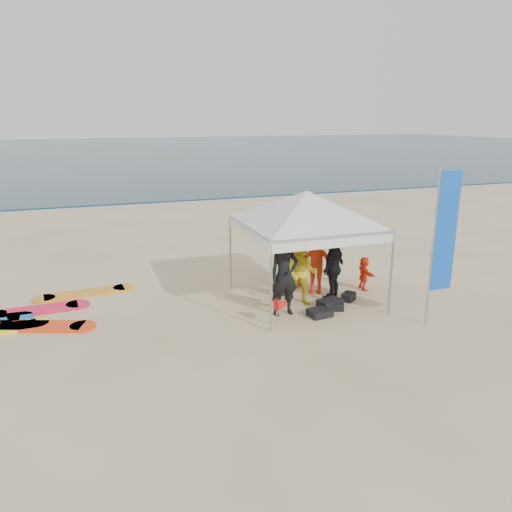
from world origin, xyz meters
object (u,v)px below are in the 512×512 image
at_px(feather_flag, 444,234).
at_px(surfboard_spread, 14,318).
at_px(person_orange_b, 295,254).
at_px(person_black_b, 333,267).
at_px(marker_pennant, 282,304).
at_px(person_yellow, 301,273).
at_px(person_orange_a, 316,261).
at_px(canopy_tent, 307,191).
at_px(person_black_a, 284,275).
at_px(person_seated, 364,273).

height_order(feather_flag, surfboard_spread, feather_flag).
distance_m(person_orange_b, feather_flag, 4.02).
xyz_separation_m(person_black_b, marker_pennant, (-1.79, -1.08, -0.33)).
distance_m(feather_flag, surfboard_spread, 9.48).
distance_m(person_yellow, surfboard_spread, 6.56).
relative_size(person_orange_a, marker_pennant, 2.58).
bearing_deg(marker_pennant, surfboard_spread, 156.89).
bearing_deg(feather_flag, canopy_tent, 132.92).
bearing_deg(person_orange_b, feather_flag, 114.19).
xyz_separation_m(person_orange_b, canopy_tent, (-0.25, -1.14, 1.82)).
bearing_deg(canopy_tent, person_black_a, -141.73).
distance_m(feather_flag, marker_pennant, 3.68).
bearing_deg(person_orange_b, surfboard_spread, -3.58).
bearing_deg(person_orange_a, person_black_a, 58.50).
bearing_deg(canopy_tent, person_seated, 6.51).
height_order(person_black_a, surfboard_spread, person_black_a).
xyz_separation_m(person_yellow, surfboard_spread, (-6.39, 1.26, -0.74)).
relative_size(person_orange_a, feather_flag, 0.48).
relative_size(person_black_a, person_seated, 2.11).
relative_size(person_seated, surfboard_spread, 0.20).
distance_m(person_yellow, person_orange_a, 0.93).
bearing_deg(person_black_b, person_black_a, -19.98).
distance_m(person_yellow, person_seated, 2.05).
bearing_deg(surfboard_spread, person_orange_b, 0.72).
bearing_deg(canopy_tent, feather_flag, -47.08).
distance_m(person_black_b, person_orange_b, 1.40).
height_order(person_orange_b, marker_pennant, person_orange_b).
relative_size(canopy_tent, surfboard_spread, 0.92).
distance_m(person_black_a, feather_flag, 3.49).
xyz_separation_m(person_orange_a, person_orange_b, (-0.26, 0.72, 0.04)).
bearing_deg(person_seated, person_orange_a, 88.04).
xyz_separation_m(canopy_tent, surfboard_spread, (-6.58, 1.06, -2.64)).
bearing_deg(person_seated, person_yellow, 109.28).
height_order(person_orange_b, feather_flag, feather_flag).
height_order(person_yellow, person_seated, person_yellow).
bearing_deg(person_yellow, surfboard_spread, -160.26).
bearing_deg(person_black_b, person_orange_a, -112.52).
bearing_deg(person_orange_a, feather_flag, 140.34).
xyz_separation_m(person_black_a, person_orange_a, (1.33, 1.07, -0.10)).
distance_m(person_orange_a, person_orange_b, 0.76).
relative_size(person_black_b, person_seated, 1.89).
bearing_deg(person_seated, canopy_tent, 104.14).
height_order(person_orange_a, person_black_b, person_black_b).
bearing_deg(surfboard_spread, person_yellow, -11.13).
bearing_deg(canopy_tent, person_black_b, -16.18).
bearing_deg(person_black_a, feather_flag, -29.63).
relative_size(person_orange_b, person_seated, 1.97).
bearing_deg(person_orange_b, person_yellow, 67.69).
bearing_deg(person_orange_a, person_orange_b, -50.76).
relative_size(person_orange_a, canopy_tent, 0.40).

